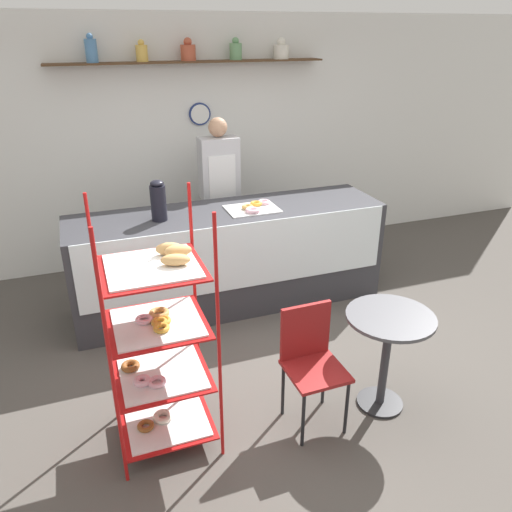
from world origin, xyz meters
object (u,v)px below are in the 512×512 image
(person_worker, at_px, (220,193))
(cafe_table, at_px, (388,340))
(cafe_chair, at_px, (310,354))
(coffee_carafe, at_px, (158,201))
(donut_tray_counter, at_px, (254,208))
(pastry_rack, at_px, (160,343))

(person_worker, bearing_deg, cafe_table, -79.32)
(cafe_chair, bearing_deg, coffee_carafe, 110.60)
(cafe_table, relative_size, cafe_chair, 0.88)
(donut_tray_counter, bearing_deg, cafe_chair, -96.80)
(cafe_table, height_order, donut_tray_counter, donut_tray_counter)
(person_worker, xyz_separation_m, cafe_chair, (-0.08, -2.42, -0.42))
(pastry_rack, distance_m, donut_tray_counter, 1.95)
(cafe_chair, xyz_separation_m, coffee_carafe, (-0.68, 1.71, 0.63))
(pastry_rack, height_order, donut_tray_counter, pastry_rack)
(pastry_rack, distance_m, coffee_carafe, 1.63)
(pastry_rack, bearing_deg, person_worker, 65.00)
(pastry_rack, height_order, cafe_chair, pastry_rack)
(person_worker, distance_m, donut_tray_counter, 0.74)
(coffee_carafe, bearing_deg, person_worker, 43.16)
(pastry_rack, bearing_deg, cafe_table, -8.61)
(cafe_chair, distance_m, donut_tray_counter, 1.77)
(person_worker, xyz_separation_m, cafe_table, (0.47, -2.50, -0.39))
(person_worker, bearing_deg, donut_tray_counter, -80.87)
(person_worker, xyz_separation_m, coffee_carafe, (-0.76, -0.71, 0.21))
(cafe_table, height_order, coffee_carafe, coffee_carafe)
(pastry_rack, xyz_separation_m, donut_tray_counter, (1.18, 1.54, 0.25))
(coffee_carafe, bearing_deg, donut_tray_counter, -1.10)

